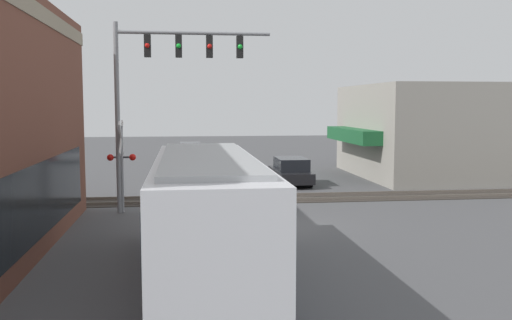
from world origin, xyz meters
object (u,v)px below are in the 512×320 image
parked_car_white (231,162)px  parked_car_silver (190,152)px  crossing_signal (122,157)px  parked_car_black (291,172)px  city_bus (207,212)px

parked_car_white → parked_car_silver: 8.75m
parked_car_silver → crossing_signal: bearing=172.2°
parked_car_black → parked_car_silver: bearing=19.6°
crossing_signal → parked_car_silver: 22.66m
parked_car_white → parked_car_black: bearing=-157.6°
crossing_signal → parked_car_black: size_ratio=0.82×
parked_car_silver → parked_car_black: bearing=-160.4°
parked_car_white → parked_car_silver: parked_car_silver is taller
parked_car_black → parked_car_white: bearing=22.4°
parked_car_white → city_bus: bearing=173.7°
city_bus → parked_car_silver: bearing=-0.0°
crossing_signal → parked_car_silver: crossing_signal is taller
crossing_signal → parked_car_black: (7.26, -8.49, -1.60)m
crossing_signal → parked_car_black: 11.28m
city_bus → parked_car_silver: city_bus is taller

